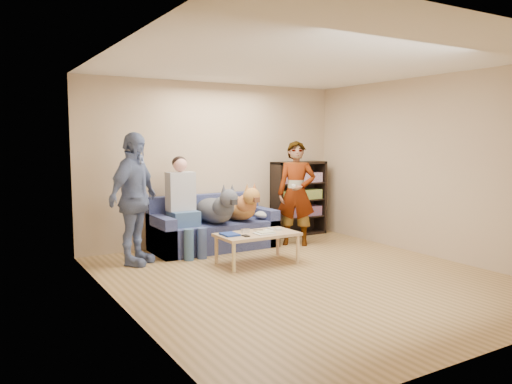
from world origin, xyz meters
TOP-DOWN VIEW (x-y plane):
  - ground at (0.00, 0.00)m, footprint 5.00×5.00m
  - ceiling at (0.00, 0.00)m, footprint 5.00×5.00m
  - wall_back at (0.00, 2.50)m, footprint 4.50×0.00m
  - wall_front at (0.00, -2.50)m, footprint 4.50×0.00m
  - wall_left at (-2.25, 0.00)m, footprint 0.00×5.00m
  - wall_right at (2.25, 0.00)m, footprint 0.00×5.00m
  - blanket at (0.59, 1.89)m, footprint 0.37×0.31m
  - person_standing_right at (1.01, 1.64)m, footprint 0.72×0.70m
  - person_standing_left at (-1.60, 1.73)m, footprint 1.08×1.02m
  - held_controller at (0.81, 1.44)m, footprint 0.08×0.12m
  - notebook_blue at (-0.55, 0.97)m, footprint 0.20×0.26m
  - papers at (-0.10, 0.82)m, footprint 0.26×0.20m
  - magazine at (-0.07, 0.84)m, footprint 0.22×0.17m
  - camera_silver at (-0.27, 1.04)m, footprint 0.11×0.06m
  - controller_a at (0.13, 1.02)m, footprint 0.04×0.13m
  - controller_b at (0.21, 0.94)m, footprint 0.09×0.06m
  - headphone_cup_a at (0.05, 0.90)m, footprint 0.07×0.07m
  - headphone_cup_b at (0.05, 0.98)m, footprint 0.07×0.07m
  - pen_orange at (-0.17, 0.76)m, footprint 0.13×0.06m
  - pen_black at (-0.03, 1.10)m, footprint 0.13×0.08m
  - wallet at (-0.40, 0.80)m, footprint 0.07×0.12m
  - sofa at (-0.25, 2.10)m, footprint 1.90×0.85m
  - person_seated at (-0.79, 1.97)m, footprint 0.40×0.73m
  - dog_gray at (-0.29, 1.87)m, footprint 0.44×1.26m
  - dog_tan at (0.16, 1.96)m, footprint 0.43×1.17m
  - coffee_table at (-0.15, 0.92)m, footprint 1.10×0.60m
  - bookshelf at (1.55, 2.33)m, footprint 1.00×0.34m

SIDE VIEW (x-z plane):
  - ground at x=0.00m, z-range 0.00..0.00m
  - sofa at x=-0.25m, z-range -0.13..0.69m
  - coffee_table at x=-0.15m, z-range 0.16..0.58m
  - pen_orange at x=-0.17m, z-range 0.42..0.43m
  - pen_black at x=-0.03m, z-range 0.42..0.43m
  - papers at x=-0.10m, z-range 0.42..0.43m
  - wallet at x=-0.40m, z-range 0.42..0.43m
  - headphone_cup_a at x=0.05m, z-range 0.42..0.44m
  - headphone_cup_b at x=0.05m, z-range 0.42..0.44m
  - notebook_blue at x=-0.55m, z-range 0.42..0.45m
  - controller_a at x=0.13m, z-range 0.42..0.45m
  - controller_b at x=0.21m, z-range 0.42..0.45m
  - magazine at x=-0.07m, z-range 0.43..0.45m
  - camera_silver at x=-0.27m, z-range 0.42..0.47m
  - blanket at x=0.59m, z-range 0.43..0.56m
  - dog_tan at x=0.16m, z-range 0.34..0.95m
  - dog_gray at x=-0.29m, z-range 0.33..0.97m
  - bookshelf at x=1.55m, z-range 0.03..1.33m
  - person_seated at x=-0.79m, z-range 0.04..1.51m
  - person_standing_right at x=1.01m, z-range 0.00..1.67m
  - person_standing_left at x=-1.60m, z-range 0.00..1.79m
  - held_controller at x=0.81m, z-range 0.97..1.00m
  - wall_back at x=0.00m, z-range -0.95..3.55m
  - wall_front at x=0.00m, z-range -0.95..3.55m
  - wall_left at x=-2.25m, z-range -1.20..3.80m
  - wall_right at x=2.25m, z-range -1.20..3.80m
  - ceiling at x=0.00m, z-range 2.60..2.60m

